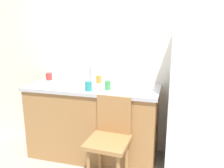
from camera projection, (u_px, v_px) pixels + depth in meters
back_wall at (128, 57)px, 2.87m from camera, size 4.80×0.10×2.41m
cabinet_base at (93, 123)px, 2.82m from camera, size 1.52×0.60×0.85m
countertop at (93, 87)px, 2.71m from camera, size 1.56×0.64×0.04m
faucet at (91, 70)px, 2.94m from camera, size 0.02×0.02×0.28m
refrigerator at (196, 104)px, 2.43m from camera, size 0.57×0.62×1.55m
chair at (110, 137)px, 2.30m from camera, size 0.42×0.42×0.89m
dish_tray at (136, 87)px, 2.55m from camera, size 0.28×0.20×0.05m
cup_orange at (99, 79)px, 2.84m from camera, size 0.06×0.06×0.09m
cup_green at (108, 85)px, 2.53m from camera, size 0.06×0.06×0.10m
cup_red at (49, 76)px, 3.01m from camera, size 0.08×0.08×0.09m
cup_teal at (88, 86)px, 2.48m from camera, size 0.07×0.07×0.10m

